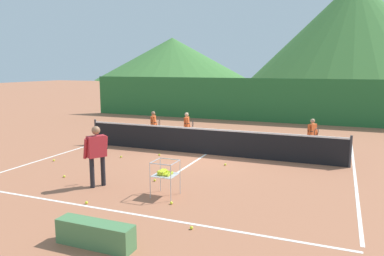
# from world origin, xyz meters

# --- Properties ---
(ground_plane) EXTENTS (120.00, 120.00, 0.00)m
(ground_plane) POSITION_xyz_m (0.00, 0.00, 0.00)
(ground_plane) COLOR #A86647
(line_baseline_near) EXTENTS (10.11, 0.08, 0.01)m
(line_baseline_near) POSITION_xyz_m (0.00, -5.94, 0.00)
(line_baseline_near) COLOR white
(line_baseline_near) RESTS_ON ground
(line_baseline_far) EXTENTS (10.11, 0.08, 0.01)m
(line_baseline_far) POSITION_xyz_m (0.00, 5.50, 0.00)
(line_baseline_far) COLOR white
(line_baseline_far) RESTS_ON ground
(line_sideline_west) EXTENTS (0.08, 11.44, 0.01)m
(line_sideline_west) POSITION_xyz_m (-5.05, 0.00, 0.00)
(line_sideline_west) COLOR white
(line_sideline_west) RESTS_ON ground
(line_sideline_east) EXTENTS (0.08, 11.44, 0.01)m
(line_sideline_east) POSITION_xyz_m (5.05, 0.00, 0.00)
(line_sideline_east) COLOR white
(line_sideline_east) RESTS_ON ground
(line_service_center) EXTENTS (0.08, 5.69, 0.01)m
(line_service_center) POSITION_xyz_m (0.00, 0.00, 0.00)
(line_service_center) COLOR white
(line_service_center) RESTS_ON ground
(tennis_net) EXTENTS (9.91, 0.08, 1.05)m
(tennis_net) POSITION_xyz_m (0.00, 0.00, 0.50)
(tennis_net) COLOR #333338
(tennis_net) RESTS_ON ground
(instructor) EXTENTS (0.54, 0.83, 1.66)m
(instructor) POSITION_xyz_m (-1.46, -4.62, 1.00)
(instructor) COLOR black
(instructor) RESTS_ON ground
(student_0) EXTENTS (0.55, 0.55, 1.30)m
(student_0) POSITION_xyz_m (-3.00, 1.57, 0.78)
(student_0) COLOR navy
(student_0) RESTS_ON ground
(student_1) EXTENTS (0.52, 0.56, 1.28)m
(student_1) POSITION_xyz_m (-1.57, 1.90, 0.77)
(student_1) COLOR black
(student_1) RESTS_ON ground
(student_2) EXTENTS (0.41, 0.70, 1.27)m
(student_2) POSITION_xyz_m (3.59, 1.92, 0.77)
(student_2) COLOR navy
(student_2) RESTS_ON ground
(ball_cart) EXTENTS (0.58, 0.58, 0.90)m
(ball_cart) POSITION_xyz_m (0.56, -4.62, 0.59)
(ball_cart) COLOR #B7B7BC
(ball_cart) RESTS_ON ground
(tennis_ball_1) EXTENTS (0.07, 0.07, 0.07)m
(tennis_ball_1) POSITION_xyz_m (-3.60, -1.32, 0.03)
(tennis_ball_1) COLOR yellow
(tennis_ball_1) RESTS_ON ground
(tennis_ball_2) EXTENTS (0.07, 0.07, 0.07)m
(tennis_ball_2) POSITION_xyz_m (-1.51, -0.85, 0.03)
(tennis_ball_2) COLOR yellow
(tennis_ball_2) RESTS_ON ground
(tennis_ball_3) EXTENTS (0.07, 0.07, 0.07)m
(tennis_ball_3) POSITION_xyz_m (-2.65, -1.63, 0.03)
(tennis_ball_3) COLOR yellow
(tennis_ball_3) RESTS_ON ground
(tennis_ball_4) EXTENTS (0.07, 0.07, 0.07)m
(tennis_ball_4) POSITION_xyz_m (1.12, -1.25, 0.03)
(tennis_ball_4) COLOR yellow
(tennis_ball_4) RESTS_ON ground
(tennis_ball_5) EXTENTS (0.07, 0.07, 0.07)m
(tennis_ball_5) POSITION_xyz_m (-4.52, -2.93, 0.03)
(tennis_ball_5) COLOR yellow
(tennis_ball_5) RESTS_ON ground
(tennis_ball_6) EXTENTS (0.07, 0.07, 0.07)m
(tennis_ball_6) POSITION_xyz_m (-0.92, -5.82, 0.03)
(tennis_ball_6) COLOR yellow
(tennis_ball_6) RESTS_ON ground
(tennis_ball_7) EXTENTS (0.07, 0.07, 0.07)m
(tennis_ball_7) POSITION_xyz_m (0.96, -5.09, 0.03)
(tennis_ball_7) COLOR yellow
(tennis_ball_7) RESTS_ON ground
(tennis_ball_8) EXTENTS (0.07, 0.07, 0.07)m
(tennis_ball_8) POSITION_xyz_m (1.91, -6.18, 0.03)
(tennis_ball_8) COLOR yellow
(tennis_ball_8) RESTS_ON ground
(tennis_ball_9) EXTENTS (0.07, 0.07, 0.07)m
(tennis_ball_9) POSITION_xyz_m (-2.88, -4.31, 0.03)
(tennis_ball_9) COLOR yellow
(tennis_ball_9) RESTS_ON ground
(tennis_ball_10) EXTENTS (0.07, 0.07, 0.07)m
(tennis_ball_10) POSITION_xyz_m (-0.24, -3.65, 0.03)
(tennis_ball_10) COLOR yellow
(tennis_ball_10) RESTS_ON ground
(windscreen_fence) EXTENTS (22.23, 0.08, 2.56)m
(windscreen_fence) POSITION_xyz_m (0.00, 9.03, 1.28)
(windscreen_fence) COLOR #286B33
(windscreen_fence) RESTS_ON ground
(courtside_bench) EXTENTS (1.50, 0.36, 0.46)m
(courtside_bench) POSITION_xyz_m (0.56, -7.48, 0.23)
(courtside_bench) COLOR #4C7F4C
(courtside_bench) RESTS_ON ground
(hill_1) EXTENTS (39.51, 39.51, 19.33)m
(hill_1) POSITION_xyz_m (5.95, 64.74, 9.67)
(hill_1) COLOR #427A38
(hill_1) RESTS_ON ground
(hill_2) EXTENTS (39.03, 39.03, 10.51)m
(hill_2) POSITION_xyz_m (-35.92, 74.48, 5.26)
(hill_2) COLOR #427A38
(hill_2) RESTS_ON ground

